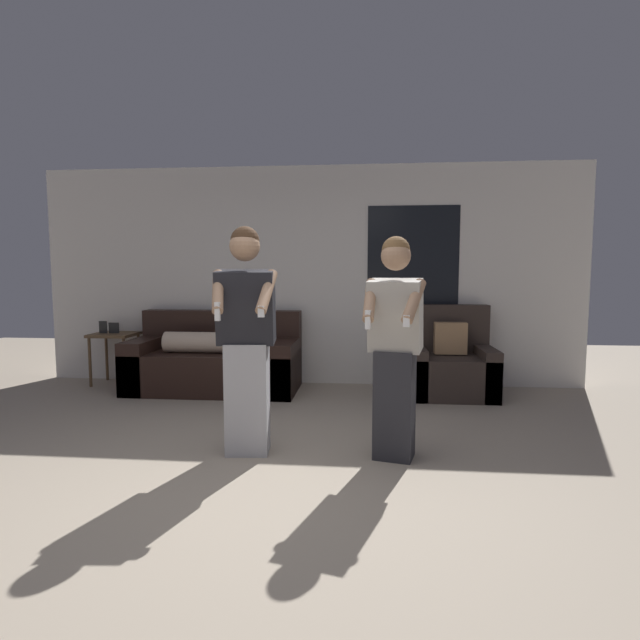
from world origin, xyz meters
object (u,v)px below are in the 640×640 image
(armchair, at_px, (450,365))
(person_left, at_px, (246,340))
(couch, at_px, (215,362))
(person_right, at_px, (395,346))
(side_table, at_px, (114,341))

(armchair, bearing_deg, person_left, -132.26)
(couch, xyz_separation_m, person_right, (2.00, -2.03, 0.52))
(couch, distance_m, person_right, 2.89)
(couch, xyz_separation_m, armchair, (2.74, 0.03, 0.01))
(couch, bearing_deg, person_left, -66.64)
(side_table, bearing_deg, armchair, -2.34)
(couch, height_order, person_right, person_right)
(side_table, bearing_deg, person_left, -44.93)
(person_right, bearing_deg, couch, 134.51)
(side_table, relative_size, person_right, 0.48)
(side_table, xyz_separation_m, person_left, (2.23, -2.22, 0.34))
(armchair, xyz_separation_m, person_right, (-0.75, -2.06, 0.52))
(person_left, height_order, person_right, person_left)
(side_table, distance_m, person_right, 4.04)
(person_left, bearing_deg, side_table, 135.07)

